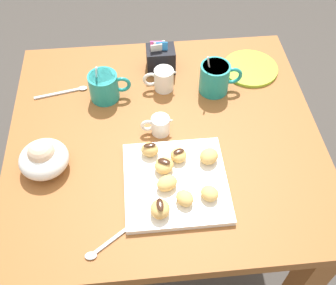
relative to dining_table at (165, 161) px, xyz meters
name	(u,v)px	position (x,y,z in m)	size (l,w,h in m)	color
ground_plane	(166,241)	(0.00, 0.00, -0.57)	(8.00, 8.00, 0.00)	#423D38
dining_table	(165,161)	(0.00, 0.00, 0.00)	(0.88, 0.83, 0.71)	#935628
pastry_plate_square	(176,182)	(0.01, -0.18, 0.14)	(0.26, 0.26, 0.02)	white
coffee_mug_teal_left	(104,86)	(-0.17, 0.16, 0.18)	(0.13, 0.09, 0.13)	teal
coffee_mug_teal_right	(215,77)	(0.17, 0.16, 0.19)	(0.13, 0.09, 0.15)	teal
cream_pitcher_white	(163,79)	(0.01, 0.18, 0.18)	(0.10, 0.06, 0.07)	white
sugar_caddy	(161,59)	(0.01, 0.28, 0.18)	(0.09, 0.07, 0.11)	black
ice_cream_bowl	(43,158)	(-0.32, -0.09, 0.18)	(0.13, 0.13, 0.10)	white
chocolate_sauce_pitcher	(160,124)	(-0.01, 0.01, 0.17)	(0.09, 0.05, 0.06)	white
saucer_lime_left	(250,68)	(0.30, 0.24, 0.14)	(0.18, 0.18, 0.01)	#9EC633
loose_spoon_near_saucer	(108,243)	(-0.16, -0.32, 0.14)	(0.14, 0.10, 0.01)	silver
loose_spoon_by_plate	(67,91)	(-0.29, 0.19, 0.14)	(0.16, 0.04, 0.01)	silver
beignet_0	(185,198)	(0.03, -0.24, 0.17)	(0.04, 0.05, 0.03)	#E5B260
beignet_1	(210,193)	(0.09, -0.23, 0.17)	(0.04, 0.05, 0.03)	#E5B260
beignet_2	(160,209)	(-0.03, -0.27, 0.17)	(0.05, 0.05, 0.04)	#E5B260
chocolate_drizzle_2	(160,205)	(-0.03, -0.27, 0.19)	(0.04, 0.02, 0.01)	#381E11
beignet_3	(167,183)	(-0.01, -0.19, 0.17)	(0.04, 0.05, 0.03)	#E5B260
beignet_4	(150,150)	(-0.05, -0.08, 0.17)	(0.05, 0.04, 0.04)	#E5B260
chocolate_drizzle_4	(150,145)	(-0.05, -0.08, 0.19)	(0.03, 0.01, 0.01)	#381E11
beignet_5	(164,165)	(-0.01, -0.14, 0.17)	(0.05, 0.05, 0.03)	#E5B260
chocolate_drizzle_5	(164,161)	(-0.01, -0.14, 0.19)	(0.03, 0.02, 0.01)	#381E11
beignet_6	(179,155)	(0.03, -0.11, 0.17)	(0.04, 0.05, 0.03)	#E5B260
chocolate_drizzle_6	(179,151)	(0.03, -0.11, 0.18)	(0.03, 0.02, 0.01)	#381E11
beignet_7	(209,156)	(0.11, -0.12, 0.17)	(0.05, 0.05, 0.04)	#E5B260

